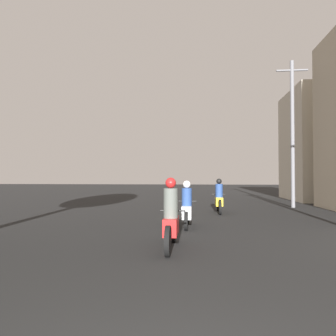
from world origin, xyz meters
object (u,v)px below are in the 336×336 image
object	(u,v)px
motorcycle_red	(171,220)
utility_pole_far	(292,131)
building_right_far	(326,145)
motorcycle_yellow	(219,199)
motorcycle_silver	(187,208)

from	to	relation	value
motorcycle_red	utility_pole_far	xyz separation A→B (m)	(5.47, 10.12, 3.35)
building_right_far	utility_pole_far	size ratio (longest dim) A/B	0.97
motorcycle_red	motorcycle_yellow	xyz separation A→B (m)	(1.50, 7.26, -0.03)
motorcycle_red	motorcycle_yellow	world-z (taller)	motorcycle_red
motorcycle_yellow	utility_pole_far	size ratio (longest dim) A/B	0.27
motorcycle_yellow	building_right_far	size ratio (longest dim) A/B	0.28
utility_pole_far	motorcycle_red	bearing A→B (deg)	-118.38
motorcycle_silver	motorcycle_yellow	xyz separation A→B (m)	(1.26, 4.11, 0.01)
motorcycle_yellow	building_right_far	distance (m)	11.74
motorcycle_silver	building_right_far	world-z (taller)	building_right_far
motorcycle_silver	building_right_far	distance (m)	15.63
building_right_far	motorcycle_red	bearing A→B (deg)	-120.39
motorcycle_yellow	building_right_far	xyz separation A→B (m)	(7.65, 8.35, 3.09)
motorcycle_silver	motorcycle_red	bearing A→B (deg)	-95.50
motorcycle_silver	building_right_far	size ratio (longest dim) A/B	0.25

